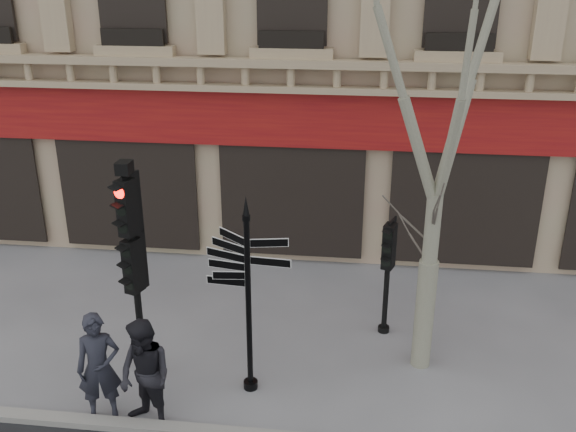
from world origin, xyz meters
name	(u,v)px	position (x,y,z in m)	size (l,w,h in m)	color
ground	(260,383)	(0.00, 0.00, 0.00)	(80.00, 80.00, 0.00)	slate
fingerpost	(247,264)	(-0.13, -0.14, 2.40)	(1.83, 1.83, 3.58)	black
traffic_signal_main	(132,243)	(-2.19, 0.25, 2.49)	(0.51, 0.43, 3.94)	black
traffic_signal_secondary	(388,258)	(2.20, 1.97, 1.64)	(0.46, 0.39, 2.35)	black
plane_tree	(449,47)	(2.85, 0.94, 5.72)	(3.07, 3.07, 8.15)	gray
pedestrian_a	(99,368)	(-2.38, -1.15, 0.95)	(0.69, 0.45, 1.89)	#21212C
pedestrian_b	(145,376)	(-1.56, -1.30, 0.96)	(0.93, 0.73, 1.91)	black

